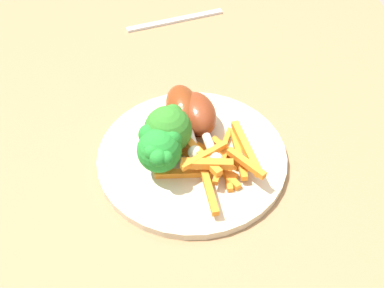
% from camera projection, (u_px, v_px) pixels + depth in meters
% --- Properties ---
extents(dining_table, '(1.13, 0.78, 0.73)m').
position_uv_depth(dining_table, '(224.00, 228.00, 0.71)').
color(dining_table, '#8E6B47').
rests_on(dining_table, ground_plane).
extents(dinner_plate, '(0.26, 0.26, 0.01)m').
position_uv_depth(dinner_plate, '(192.00, 157.00, 0.66)').
color(dinner_plate, beige).
rests_on(dinner_plate, dining_table).
extents(broccoli_floret_front, '(0.06, 0.06, 0.08)m').
position_uv_depth(broccoli_floret_front, '(168.00, 129.00, 0.62)').
color(broccoli_floret_front, '#93AF56').
rests_on(broccoli_floret_front, dinner_plate).
extents(broccoli_floret_middle, '(0.06, 0.06, 0.07)m').
position_uv_depth(broccoli_floret_middle, '(159.00, 149.00, 0.60)').
color(broccoli_floret_middle, '#87BA4C').
rests_on(broccoli_floret_middle, dinner_plate).
extents(carrot_fries_pile, '(0.15, 0.14, 0.03)m').
position_uv_depth(carrot_fries_pile, '(216.00, 160.00, 0.62)').
color(carrot_fries_pile, orange).
rests_on(carrot_fries_pile, dinner_plate).
extents(chicken_drumstick_near, '(0.14, 0.06, 0.05)m').
position_uv_depth(chicken_drumstick_near, '(199.00, 116.00, 0.67)').
color(chicken_drumstick_near, '#541C0E').
rests_on(chicken_drumstick_near, dinner_plate).
extents(chicken_drumstick_far, '(0.14, 0.05, 0.05)m').
position_uv_depth(chicken_drumstick_far, '(183.00, 110.00, 0.68)').
color(chicken_drumstick_far, '#511D0B').
rests_on(chicken_drumstick_far, dinner_plate).
extents(fork, '(0.06, 0.19, 0.00)m').
position_uv_depth(fork, '(175.00, 20.00, 0.90)').
color(fork, silver).
rests_on(fork, dining_table).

